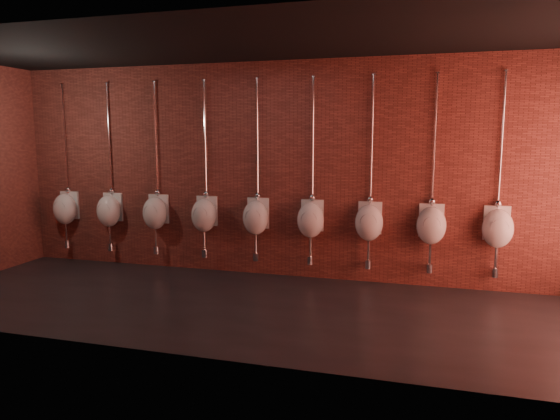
% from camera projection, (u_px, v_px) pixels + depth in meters
% --- Properties ---
extents(ground, '(8.50, 8.50, 0.00)m').
position_uv_depth(ground, '(241.00, 306.00, 6.26)').
color(ground, black).
rests_on(ground, ground).
extents(room_shell, '(8.54, 3.04, 3.22)m').
position_uv_depth(room_shell, '(239.00, 144.00, 5.97)').
color(room_shell, black).
rests_on(room_shell, ground).
extents(urinal_0, '(0.40, 0.35, 2.72)m').
position_uv_depth(urinal_0, '(65.00, 208.00, 8.38)').
color(urinal_0, white).
rests_on(urinal_0, ground).
extents(urinal_1, '(0.40, 0.35, 2.72)m').
position_uv_depth(urinal_1, '(109.00, 210.00, 8.16)').
color(urinal_1, white).
rests_on(urinal_1, ground).
extents(urinal_2, '(0.40, 0.35, 2.72)m').
position_uv_depth(urinal_2, '(155.00, 212.00, 7.93)').
color(urinal_2, white).
rests_on(urinal_2, ground).
extents(urinal_3, '(0.40, 0.35, 2.72)m').
position_uv_depth(urinal_3, '(204.00, 214.00, 7.71)').
color(urinal_3, white).
rests_on(urinal_3, ground).
extents(urinal_4, '(0.40, 0.35, 2.72)m').
position_uv_depth(urinal_4, '(256.00, 216.00, 7.49)').
color(urinal_4, white).
rests_on(urinal_4, ground).
extents(urinal_5, '(0.40, 0.35, 2.72)m').
position_uv_depth(urinal_5, '(311.00, 219.00, 7.27)').
color(urinal_5, white).
rests_on(urinal_5, ground).
extents(urinal_6, '(0.40, 0.35, 2.72)m').
position_uv_depth(urinal_6, '(369.00, 222.00, 7.04)').
color(urinal_6, white).
rests_on(urinal_6, ground).
extents(urinal_7, '(0.40, 0.35, 2.72)m').
position_uv_depth(urinal_7, '(431.00, 224.00, 6.82)').
color(urinal_7, white).
rests_on(urinal_7, ground).
extents(urinal_8, '(0.40, 0.35, 2.72)m').
position_uv_depth(urinal_8, '(498.00, 227.00, 6.60)').
color(urinal_8, white).
rests_on(urinal_8, ground).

